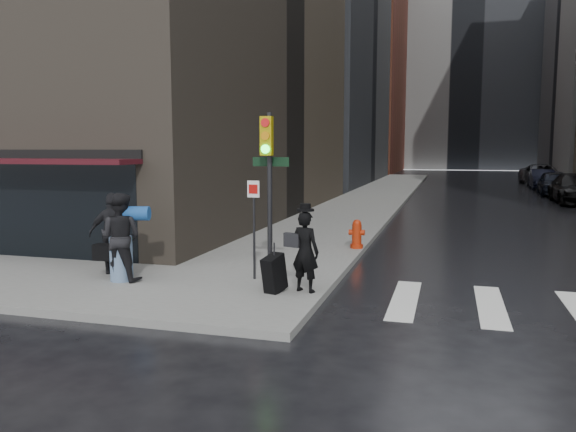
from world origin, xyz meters
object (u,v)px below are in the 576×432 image
parked_car_4 (554,183)px  parked_car_6 (541,174)px  man_greycoat (114,233)px  parked_car_5 (542,179)px  man_overcoat (299,255)px  fire_hydrant (357,235)px  traffic_light (267,173)px  man_jeans (120,237)px  parked_car_3 (576,189)px

parked_car_4 → parked_car_6: 11.27m
man_greycoat → parked_car_4: size_ratio=0.40×
parked_car_6 → parked_car_5: bearing=-100.3°
man_overcoat → man_greycoat: size_ratio=0.97×
fire_hydrant → parked_car_5: (9.01, 29.00, 0.21)m
man_greycoat → parked_car_4: bearing=-138.6°
fire_hydrant → parked_car_6: (9.76, 34.62, 0.32)m
man_greycoat → parked_car_5: bearing=-134.9°
parked_car_4 → parked_car_5: parked_car_4 is taller
parked_car_4 → man_greycoat: bearing=-112.6°
traffic_light → parked_car_4: 29.67m
fire_hydrant → parked_car_5: parked_car_5 is taller
parked_car_5 → parked_car_6: parked_car_6 is taller
man_overcoat → parked_car_5: size_ratio=0.40×
man_overcoat → parked_car_6: man_overcoat is taller
parked_car_4 → traffic_light: bearing=-106.7°
traffic_light → parked_car_5: size_ratio=0.81×
man_jeans → fire_hydrant: (4.21, 5.29, -0.58)m
man_overcoat → traffic_light: (-0.88, 0.71, 1.55)m
parked_car_5 → man_overcoat: bearing=-102.4°
man_jeans → man_greycoat: size_ratio=1.03×
man_overcoat → man_jeans: (-3.89, -0.12, 0.20)m
parked_car_4 → parked_car_5: 5.62m
man_greycoat → parked_car_6: (14.50, 39.36, -0.23)m
man_greycoat → parked_car_4: man_greycoat is taller
man_overcoat → parked_car_5: man_overcoat is taller
man_greycoat → traffic_light: 3.81m
traffic_light → parked_car_3: size_ratio=0.65×
man_greycoat → parked_car_6: size_ratio=0.30×
traffic_light → man_greycoat: bearing=-175.7°
man_overcoat → man_greycoat: man_greycoat is taller
fire_hydrant → man_greycoat: bearing=-135.0°
man_overcoat → parked_car_4: man_overcoat is taller
traffic_light → man_jeans: bearing=-164.7°
man_jeans → parked_car_3: 26.59m
fire_hydrant → parked_car_5: size_ratio=0.19×
man_jeans → man_greycoat: 0.77m
man_jeans → parked_car_4: man_jeans is taller
man_overcoat → parked_car_6: 41.06m
parked_car_3 → fire_hydrant: bearing=-116.4°
man_overcoat → man_jeans: 3.90m
man_jeans → traffic_light: 3.40m
parked_car_5 → parked_car_6: bearing=85.3°
man_greycoat → fire_hydrant: (4.74, 4.73, -0.55)m
man_overcoat → man_jeans: size_ratio=0.94×
man_overcoat → parked_car_6: (10.08, 39.80, -0.05)m
traffic_light → parked_car_3: traffic_light is taller
traffic_light → parked_car_5: 35.03m
man_jeans → fire_hydrant: man_jeans is taller
man_jeans → parked_car_3: bearing=-123.0°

